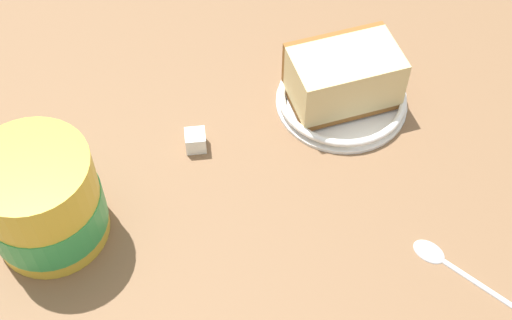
{
  "coord_description": "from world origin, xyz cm",
  "views": [
    {
      "loc": [
        29.53,
        30.5,
        55.47
      ],
      "look_at": [
        1.19,
        2.72,
        3.0
      ],
      "focal_mm": 50.61,
      "sensor_mm": 36.0,
      "label": 1
    }
  ],
  "objects_px": {
    "tea_mug": "(42,201)",
    "teaspoon": "(451,264)",
    "sugar_cube": "(196,141)",
    "small_plate": "(342,98)",
    "cake_slice": "(344,76)"
  },
  "relations": [
    {
      "from": "small_plate",
      "to": "teaspoon",
      "type": "xyz_separation_m",
      "value": [
        0.08,
        0.19,
        -0.0
      ]
    },
    {
      "from": "cake_slice",
      "to": "sugar_cube",
      "type": "height_order",
      "value": "cake_slice"
    },
    {
      "from": "tea_mug",
      "to": "teaspoon",
      "type": "height_order",
      "value": "tea_mug"
    },
    {
      "from": "tea_mug",
      "to": "cake_slice",
      "type": "bearing_deg",
      "value": 164.4
    },
    {
      "from": "small_plate",
      "to": "tea_mug",
      "type": "height_order",
      "value": "tea_mug"
    },
    {
      "from": "small_plate",
      "to": "sugar_cube",
      "type": "relative_size",
      "value": 6.83
    },
    {
      "from": "cake_slice",
      "to": "teaspoon",
      "type": "relative_size",
      "value": 0.98
    },
    {
      "from": "sugar_cube",
      "to": "tea_mug",
      "type": "bearing_deg",
      "value": -7.97
    },
    {
      "from": "small_plate",
      "to": "cake_slice",
      "type": "distance_m",
      "value": 0.03
    },
    {
      "from": "tea_mug",
      "to": "sugar_cube",
      "type": "distance_m",
      "value": 0.16
    },
    {
      "from": "tea_mug",
      "to": "sugar_cube",
      "type": "relative_size",
      "value": 5.85
    },
    {
      "from": "teaspoon",
      "to": "sugar_cube",
      "type": "xyz_separation_m",
      "value": [
        0.07,
        -0.25,
        0.01
      ]
    },
    {
      "from": "cake_slice",
      "to": "tea_mug",
      "type": "height_order",
      "value": "tea_mug"
    },
    {
      "from": "cake_slice",
      "to": "sugar_cube",
      "type": "bearing_deg",
      "value": -23.16
    },
    {
      "from": "sugar_cube",
      "to": "cake_slice",
      "type": "bearing_deg",
      "value": 156.84
    }
  ]
}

